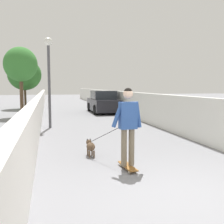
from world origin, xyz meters
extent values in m
plane|color=gray|center=(14.00, 0.00, 0.00)|extent=(80.00, 80.00, 0.00)
cube|color=silver|center=(12.00, 2.72, 0.66)|extent=(48.00, 0.30, 1.33)
cube|color=silver|center=(12.00, -2.72, 0.75)|extent=(48.00, 0.30, 1.50)
cylinder|color=brown|center=(13.00, 3.78, 1.29)|extent=(0.22, 0.22, 2.58)
ellipsoid|color=#387A33|center=(13.00, 3.78, 3.17)|extent=(1.99, 1.99, 2.08)
cylinder|color=#473523|center=(19.00, 4.04, 1.00)|extent=(0.18, 0.18, 2.00)
ellipsoid|color=#2D6628|center=(19.00, 4.04, 2.81)|extent=(2.70, 2.70, 2.57)
cylinder|color=#4C4C51|center=(8.15, 2.17, 1.83)|extent=(0.12, 0.12, 3.66)
sphere|color=silver|center=(8.15, 2.17, 3.81)|extent=(0.36, 0.36, 0.36)
cube|color=brown|center=(1.67, 0.54, 0.07)|extent=(0.81, 0.25, 0.02)
cylinder|color=beige|center=(1.94, 0.63, 0.03)|extent=(0.06, 0.03, 0.06)
cylinder|color=beige|center=(1.95, 0.49, 0.03)|extent=(0.06, 0.03, 0.06)
cylinder|color=beige|center=(1.38, 0.59, 0.03)|extent=(0.06, 0.03, 0.06)
cylinder|color=beige|center=(1.39, 0.45, 0.03)|extent=(0.06, 0.03, 0.06)
cylinder|color=#726651|center=(1.66, 0.63, 0.50)|extent=(0.14, 0.14, 0.84)
cylinder|color=#726651|center=(1.67, 0.45, 0.50)|extent=(0.14, 0.14, 0.84)
cube|color=#2D5199|center=(1.67, 0.54, 1.22)|extent=(0.24, 0.39, 0.60)
cylinder|color=#2D5199|center=(1.65, 0.78, 1.25)|extent=(0.11, 0.29, 0.58)
cylinder|color=#2D5199|center=(1.68, 0.30, 1.23)|extent=(0.10, 0.18, 0.59)
sphere|color=beige|center=(1.67, 0.54, 1.70)|extent=(0.22, 0.22, 0.22)
sphere|color=black|center=(1.67, 0.54, 1.74)|extent=(0.19, 0.19, 0.19)
ellipsoid|color=brown|center=(2.92, 1.18, 0.27)|extent=(0.36, 0.24, 0.22)
sphere|color=brown|center=(3.15, 1.19, 0.34)|extent=(0.15, 0.15, 0.15)
cone|color=black|center=(3.15, 1.23, 0.42)|extent=(0.05, 0.05, 0.06)
cone|color=black|center=(3.16, 1.15, 0.42)|extent=(0.05, 0.05, 0.06)
cylinder|color=brown|center=(3.03, 1.24, 0.09)|extent=(0.04, 0.04, 0.18)
cylinder|color=brown|center=(3.04, 1.12, 0.09)|extent=(0.04, 0.04, 0.18)
cylinder|color=brown|center=(2.81, 1.23, 0.09)|extent=(0.04, 0.04, 0.18)
cylinder|color=brown|center=(2.82, 1.11, 0.09)|extent=(0.04, 0.04, 0.18)
cylinder|color=brown|center=(2.70, 1.16, 0.35)|extent=(0.14, 0.04, 0.13)
cylinder|color=black|center=(2.30, 0.86, 0.73)|extent=(1.26, 0.65, 0.66)
cube|color=black|center=(14.25, -1.57, 0.56)|extent=(4.05, 1.70, 0.80)
cube|color=#262B33|center=(14.25, -1.57, 1.24)|extent=(2.11, 1.50, 0.60)
cylinder|color=black|center=(15.51, -0.78, 0.32)|extent=(0.64, 0.22, 0.64)
cylinder|color=black|center=(15.51, -2.36, 0.32)|extent=(0.64, 0.22, 0.64)
cylinder|color=black|center=(13.00, -0.78, 0.32)|extent=(0.64, 0.22, 0.64)
cylinder|color=black|center=(13.00, -2.36, 0.32)|extent=(0.64, 0.22, 0.64)
camera|label=1|loc=(-3.84, 2.27, 1.87)|focal=42.03mm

